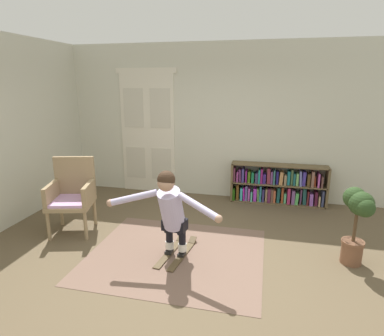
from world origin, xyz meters
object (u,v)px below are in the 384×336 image
(bookshelf, at_px, (277,186))
(potted_plant, at_px, (357,217))
(skis_pair, at_px, (177,252))
(person_skier, at_px, (171,208))
(wicker_chair, at_px, (72,193))

(bookshelf, distance_m, potted_plant, 2.18)
(bookshelf, relative_size, skis_pair, 1.97)
(bookshelf, distance_m, person_skier, 2.76)
(potted_plant, bearing_deg, bookshelf, 114.06)
(bookshelf, height_order, person_skier, person_skier)
(bookshelf, relative_size, person_skier, 1.20)
(potted_plant, height_order, skis_pair, potted_plant)
(bookshelf, relative_size, wicker_chair, 1.57)
(person_skier, bearing_deg, wicker_chair, 162.86)
(wicker_chair, height_order, potted_plant, wicker_chair)
(bookshelf, bearing_deg, wicker_chair, -148.04)
(potted_plant, bearing_deg, wicker_chair, 178.59)
(skis_pair, height_order, person_skier, person_skier)
(bookshelf, bearing_deg, skis_pair, -120.26)
(skis_pair, distance_m, person_skier, 0.70)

